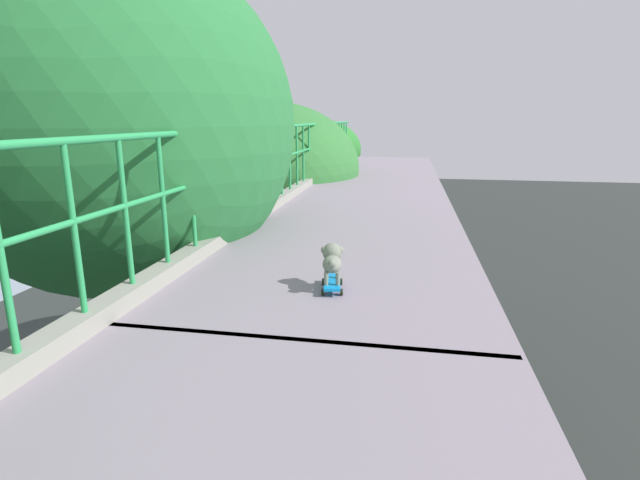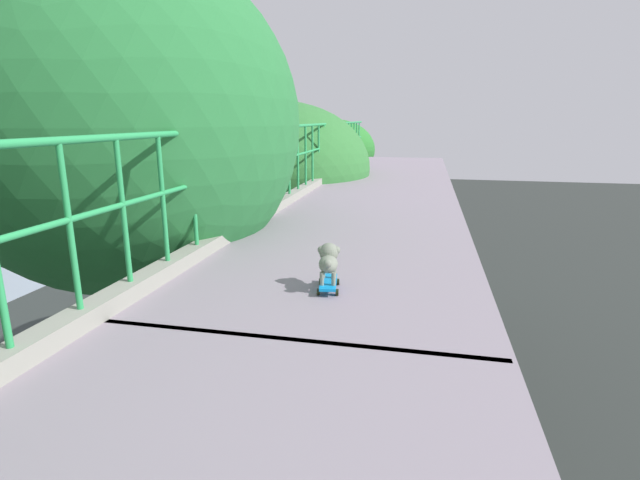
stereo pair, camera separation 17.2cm
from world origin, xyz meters
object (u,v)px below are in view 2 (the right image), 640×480
object	(u,v)px
toy_skateboard	(328,283)
car_silver_seventh	(241,300)
car_red_taxi_fifth	(148,396)
city_bus	(261,209)
small_dog	(329,259)
car_black_sixth	(109,333)

from	to	relation	value
toy_skateboard	car_silver_seventh	bearing A→B (deg)	115.57
car_red_taxi_fifth	toy_skateboard	distance (m)	9.54
car_red_taxi_fifth	car_silver_seventh	world-z (taller)	car_silver_seventh
car_red_taxi_fifth	city_bus	size ratio (longest dim) A/B	0.37
city_bus	small_dog	distance (m)	25.61
car_red_taxi_fifth	car_black_sixth	size ratio (longest dim) A/B	1.08
car_silver_seventh	city_bus	xyz separation A→B (m)	(-3.28, 11.80, 1.18)
small_dog	car_silver_seventh	bearing A→B (deg)	115.60
car_red_taxi_fifth	toy_skateboard	size ratio (longest dim) A/B	10.43
car_silver_seventh	city_bus	size ratio (longest dim) A/B	0.32
small_dog	city_bus	bearing A→B (deg)	110.73
car_black_sixth	small_dog	world-z (taller)	small_dog
car_black_sixth	car_silver_seventh	distance (m)	4.67
toy_skateboard	small_dog	size ratio (longest dim) A/B	1.09
city_bus	toy_skateboard	xyz separation A→B (m)	(8.95, -23.65, 4.04)
city_bus	car_silver_seventh	bearing A→B (deg)	-74.48
city_bus	toy_skateboard	bearing A→B (deg)	-69.28
toy_skateboard	city_bus	bearing A→B (deg)	110.72
car_black_sixth	city_bus	size ratio (longest dim) A/B	0.34
car_silver_seventh	small_dog	world-z (taller)	small_dog
car_red_taxi_fifth	small_dog	world-z (taller)	small_dog
car_red_taxi_fifth	car_silver_seventh	xyz separation A→B (m)	(-0.01, 6.31, 0.10)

